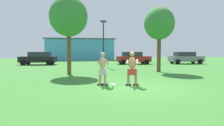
# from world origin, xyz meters

# --- Properties ---
(ground_plane) EXTENTS (80.00, 80.00, 0.00)m
(ground_plane) POSITION_xyz_m (0.00, 0.00, 0.00)
(ground_plane) COLOR #38752D
(player_with_cap) EXTENTS (0.67, 0.66, 1.66)m
(player_with_cap) POSITION_xyz_m (-1.66, 0.92, 0.90)
(player_with_cap) COLOR black
(player_with_cap) RESTS_ON ground_plane
(player_in_red) EXTENTS (0.72, 0.68, 1.67)m
(player_in_red) POSITION_xyz_m (-0.24, 0.58, 0.88)
(player_in_red) COLOR black
(player_in_red) RESTS_ON ground_plane
(frisbee) EXTENTS (0.29, 0.29, 0.03)m
(frisbee) POSITION_xyz_m (-1.10, 1.12, 0.01)
(frisbee) COLOR white
(frisbee) RESTS_ON ground_plane
(car_gray_near_post) EXTENTS (4.42, 2.28, 1.58)m
(car_gray_near_post) POSITION_xyz_m (11.36, 15.60, 0.82)
(car_gray_near_post) COLOR slate
(car_gray_near_post) RESTS_ON ground_plane
(car_red_mid_lot) EXTENTS (4.38, 2.19, 1.58)m
(car_red_mid_lot) POSITION_xyz_m (4.33, 16.22, 0.82)
(car_red_mid_lot) COLOR maroon
(car_red_mid_lot) RESTS_ON ground_plane
(car_black_far_end) EXTENTS (4.47, 2.41, 1.58)m
(car_black_far_end) POSITION_xyz_m (-7.48, 17.05, 0.82)
(car_black_far_end) COLOR black
(car_black_far_end) RESTS_ON ground_plane
(lamp_post) EXTENTS (0.60, 0.24, 4.86)m
(lamp_post) POSITION_xyz_m (-0.09, 12.08, 3.05)
(lamp_post) COLOR black
(lamp_post) RESTS_ON ground_plane
(outbuilding_behind_lot) EXTENTS (12.63, 6.33, 3.97)m
(outbuilding_behind_lot) POSITION_xyz_m (-2.16, 29.97, 1.99)
(outbuilding_behind_lot) COLOR #4C9ED1
(outbuilding_behind_lot) RESTS_ON ground_plane
(tree_left_field) EXTENTS (2.45, 2.45, 5.24)m
(tree_left_field) POSITION_xyz_m (3.71, 6.55, 3.88)
(tree_left_field) COLOR brown
(tree_left_field) RESTS_ON ground_plane
(tree_right_field) EXTENTS (2.74, 2.74, 5.63)m
(tree_right_field) POSITION_xyz_m (-3.44, 6.09, 4.15)
(tree_right_field) COLOR brown
(tree_right_field) RESTS_ON ground_plane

